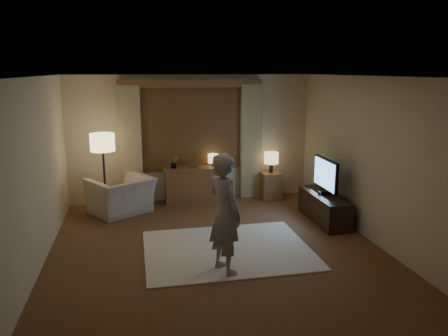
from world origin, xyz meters
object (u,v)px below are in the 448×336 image
object	(u,v)px
tv_stand	(324,208)
person	(225,213)
sideboard	(194,186)
side_table	(271,185)
armchair	(121,196)

from	to	relation	value
tv_stand	person	world-z (taller)	person
sideboard	tv_stand	xyz separation A→B (m)	(2.14, -1.63, -0.10)
person	side_table	bearing A→B (deg)	-50.07
side_table	tv_stand	bearing A→B (deg)	-72.13
side_table	tv_stand	xyz separation A→B (m)	(0.51, -1.58, -0.03)
sideboard	side_table	distance (m)	1.63
armchair	side_table	xyz separation A→B (m)	(3.10, 0.40, -0.07)
side_table	person	bearing A→B (deg)	-117.39
armchair	tv_stand	world-z (taller)	armchair
side_table	person	distance (m)	3.67
sideboard	side_table	bearing A→B (deg)	-1.76
person	tv_stand	bearing A→B (deg)	-75.68
armchair	person	size ratio (longest dim) A/B	0.66
sideboard	side_table	xyz separation A→B (m)	(1.63, -0.05, -0.07)
side_table	tv_stand	distance (m)	1.66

